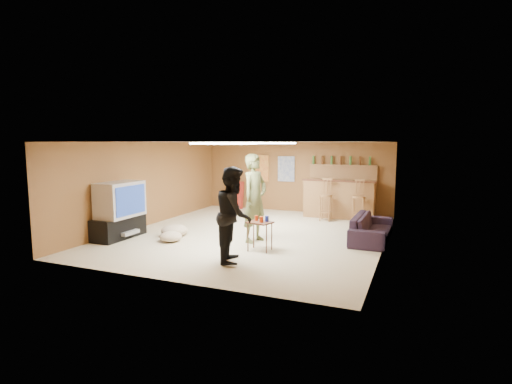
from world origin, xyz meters
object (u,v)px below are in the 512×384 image
at_px(person_black, 234,214).
at_px(tray_table, 260,236).
at_px(person_olive, 255,198).
at_px(sofa, 372,228).
at_px(tv_body, 120,199).
at_px(bar_counter, 339,199).

relative_size(person_black, tray_table, 2.93).
height_order(person_olive, tray_table, person_olive).
distance_m(person_olive, sofa, 2.72).
height_order(sofa, tray_table, tray_table).
bearing_deg(sofa, person_black, 140.62).
bearing_deg(person_olive, tv_body, 122.01).
bearing_deg(person_olive, sofa, -51.02).
bearing_deg(person_olive, person_black, -156.91).
bearing_deg(sofa, person_olive, 114.83).
bearing_deg(bar_counter, tv_body, -133.00).
xyz_separation_m(person_black, sofa, (2.19, 2.59, -0.60)).
xyz_separation_m(person_olive, tray_table, (0.39, -0.68, -0.67)).
relative_size(bar_counter, tray_table, 3.34).
bearing_deg(tv_body, bar_counter, 47.00).
bearing_deg(bar_counter, person_black, -101.02).
bearing_deg(sofa, bar_counter, 26.68).
relative_size(tv_body, tray_table, 1.84).
bearing_deg(bar_counter, sofa, -64.17).
bearing_deg(person_black, tv_body, 59.81).
relative_size(bar_counter, person_black, 1.14).
distance_m(bar_counter, person_olive, 3.77).
bearing_deg(sofa, tray_table, 131.84).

